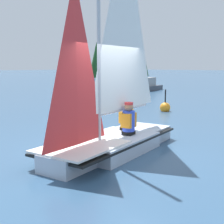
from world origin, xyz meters
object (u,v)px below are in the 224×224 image
at_px(sailboat_main, 113,116).
at_px(motorboat_distant, 143,86).
at_px(sailor_helm, 129,124).
at_px(buoy_marker, 165,107).
at_px(sailor_crew, 126,120).

bearing_deg(sailboat_main, motorboat_distant, -154.54).
relative_size(sailor_helm, motorboat_distant, 0.24).
bearing_deg(sailor_helm, motorboat_distant, -153.44).
bearing_deg(motorboat_distant, sailboat_main, -157.24).
relative_size(motorboat_distant, buoy_marker, 4.50).
distance_m(sailboat_main, sailor_crew, 0.93).
relative_size(sailor_helm, sailor_crew, 1.00).
distance_m(sailboat_main, motorboat_distant, 18.67).
distance_m(sailboat_main, buoy_marker, 7.15).
xyz_separation_m(sailor_helm, buoy_marker, (6.01, 3.14, -0.46)).
distance_m(sailor_helm, sailor_crew, 0.59).
height_order(sailor_helm, motorboat_distant, sailor_helm).
height_order(sailboat_main, motorboat_distant, sailboat_main).
height_order(sailor_helm, sailor_crew, same).
xyz_separation_m(sailboat_main, sailor_crew, (0.84, 0.33, -0.23)).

